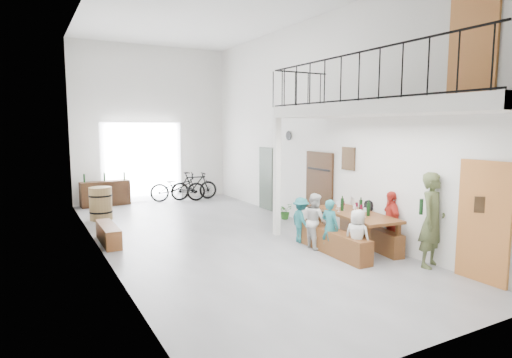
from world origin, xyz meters
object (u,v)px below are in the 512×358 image
tasting_table (356,217)px  bench_inner (332,242)px  serving_counter (105,193)px  side_bench (108,234)px  oak_barrel (101,203)px  bicycle_near (178,187)px  host_standing (433,220)px

tasting_table → bench_inner: 0.82m
tasting_table → serving_counter: 8.87m
side_bench → oak_barrel: 2.73m
bicycle_near → host_standing: bearing=-152.6°
bench_inner → bicycle_near: bicycle_near is taller
oak_barrel → bicycle_near: 3.46m
tasting_table → host_standing: host_standing is taller
bench_inner → side_bench: bearing=144.9°
tasting_table → side_bench: tasting_table is taller
bench_inner → tasting_table: bearing=7.2°
oak_barrel → host_standing: 8.84m
side_bench → bicycle_near: bicycle_near is taller
host_standing → bicycle_near: 9.44m
bench_inner → serving_counter: 8.64m
bicycle_near → side_bench: bearing=160.7°
bicycle_near → bench_inner: bearing=-158.3°
oak_barrel → serving_counter: 2.27m
oak_barrel → serving_counter: (0.49, 2.22, -0.05)m
side_bench → bicycle_near: 5.57m
side_bench → bicycle_near: size_ratio=0.79×
oak_barrel → serving_counter: oak_barrel is taller
tasting_table → bicycle_near: bicycle_near is taller
oak_barrel → bicycle_near: bicycle_near is taller
host_standing → oak_barrel: bearing=107.6°
tasting_table → bicycle_near: bearing=108.4°
serving_counter → bicycle_near: bicycle_near is taller
tasting_table → bench_inner: bearing=-168.1°
oak_barrel → serving_counter: bearing=77.6°
serving_counter → host_standing: bearing=-69.7°
serving_counter → bicycle_near: 2.45m
tasting_table → side_bench: bearing=154.4°
host_standing → serving_counter: bearing=98.7°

